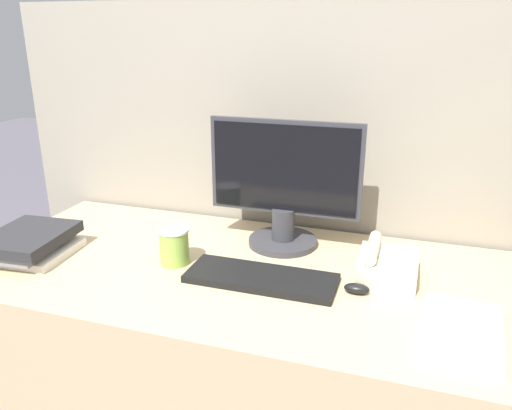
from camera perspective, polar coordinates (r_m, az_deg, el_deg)
cubicle_panel_rear at (r=1.89m, az=2.56°, el=-1.05°), size 2.09×0.04×1.52m
desk at (r=1.72m, az=-1.68°, el=-18.26°), size 1.69×0.78×0.74m
monitor at (r=1.63m, az=3.22°, el=1.72°), size 0.50×0.23×0.42m
keyboard at (r=1.45m, az=0.60°, el=-8.34°), size 0.43×0.16×0.02m
mouse at (r=1.41m, az=11.45°, el=-9.35°), size 0.07×0.04×0.03m
coffee_cup at (r=1.56m, az=-9.32°, el=-4.63°), size 0.09×0.09×0.11m
book_stack at (r=1.74m, az=-24.34°, el=-4.00°), size 0.25×0.29×0.08m
desk_telephone at (r=1.50m, az=14.64°, el=-6.69°), size 0.16×0.18×0.11m
paper_pile at (r=1.31m, az=22.38°, el=-13.10°), size 0.21×0.29×0.02m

